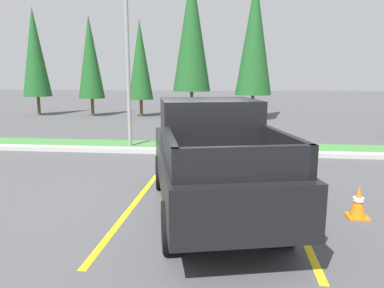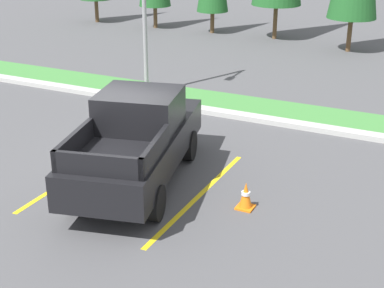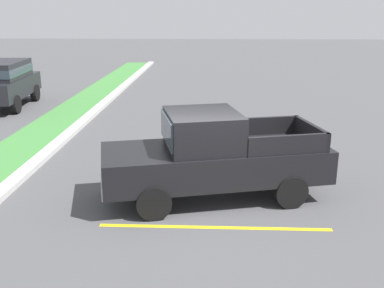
{
  "view_description": "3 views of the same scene",
  "coord_description": "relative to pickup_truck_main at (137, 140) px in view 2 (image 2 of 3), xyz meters",
  "views": [
    {
      "loc": [
        0.97,
        -6.79,
        2.52
      ],
      "look_at": [
        -0.01,
        1.83,
        0.92
      ],
      "focal_mm": 34.24,
      "sensor_mm": 36.0,
      "label": 1
    },
    {
      "loc": [
        7.0,
        -10.45,
        5.92
      ],
      "look_at": [
        1.54,
        0.7,
        0.82
      ],
      "focal_mm": 54.34,
      "sensor_mm": 36.0,
      "label": 2
    },
    {
      "loc": [
        -9.26,
        -0.05,
        4.31
      ],
      "look_at": [
        0.28,
        0.37,
        1.41
      ],
      "focal_mm": 41.58,
      "sensor_mm": 36.0,
      "label": 3
    }
  ],
  "objects": [
    {
      "name": "ground_plane",
      "position": [
        -0.56,
        0.11,
        -1.04
      ],
      "size": [
        120.0,
        120.0,
        0.0
      ],
      "primitive_type": "plane",
      "color": "#4C4C4F"
    },
    {
      "name": "parking_line_near",
      "position": [
        -1.54,
        -0.05,
        -1.04
      ],
      "size": [
        0.12,
        4.8,
        0.01
      ],
      "primitive_type": "cube",
      "color": "yellow",
      "rests_on": "ground"
    },
    {
      "name": "parking_line_far",
      "position": [
        1.56,
        -0.05,
        -1.04
      ],
      "size": [
        0.12,
        4.8,
        0.01
      ],
      "primitive_type": "cube",
      "color": "yellow",
      "rests_on": "ground"
    },
    {
      "name": "curb_strip",
      "position": [
        -0.56,
        5.11,
        -0.97
      ],
      "size": [
        56.0,
        0.4,
        0.15
      ],
      "primitive_type": "cube",
      "color": "#B2B2AD",
      "rests_on": "ground"
    },
    {
      "name": "grass_median",
      "position": [
        -0.56,
        6.21,
        -1.01
      ],
      "size": [
        56.0,
        1.8,
        0.06
      ],
      "primitive_type": "cube",
      "color": "#42843D",
      "rests_on": "ground"
    },
    {
      "name": "pickup_truck_main",
      "position": [
        0.0,
        0.0,
        0.0
      ],
      "size": [
        3.08,
        5.52,
        2.1
      ],
      "color": "black",
      "rests_on": "ground"
    },
    {
      "name": "traffic_cone",
      "position": [
        2.68,
        -0.1,
        -0.75
      ],
      "size": [
        0.36,
        0.36,
        0.6
      ],
      "color": "orange",
      "rests_on": "ground"
    }
  ]
}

